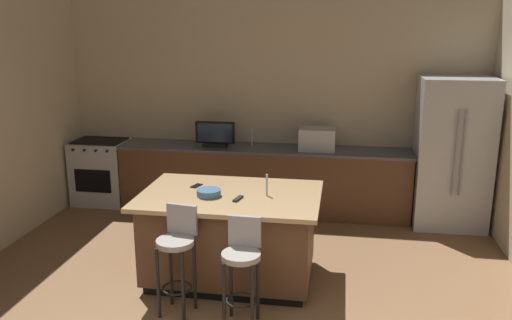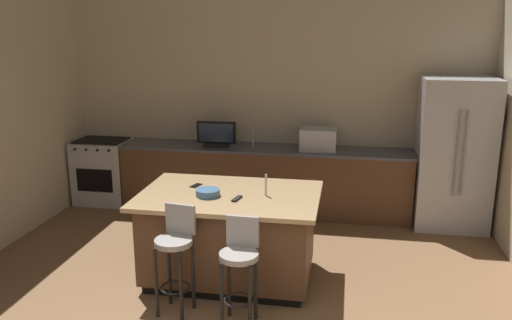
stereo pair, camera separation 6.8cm
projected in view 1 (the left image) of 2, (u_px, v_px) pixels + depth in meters
name	position (u px, v px, depth m)	size (l,w,h in m)	color
wall_back	(272.00, 103.00, 7.48)	(6.32, 0.12, 2.97)	beige
counter_back	(263.00, 180.00, 7.39)	(4.01, 0.62, 0.93)	brown
kitchen_island	(231.00, 235.00, 5.43)	(1.81, 1.22, 0.92)	black
refrigerator	(452.00, 153.00, 6.80)	(0.91, 0.80, 1.93)	#B7BABF
range_oven	(102.00, 172.00, 7.76)	(0.77, 0.63, 0.95)	#B7BABF
microwave	(317.00, 139.00, 7.12)	(0.48, 0.36, 0.29)	#B7BABF
tv_monitor	(215.00, 135.00, 7.28)	(0.55, 0.16, 0.35)	black
sink_faucet_back	(252.00, 137.00, 7.36)	(0.02, 0.02, 0.24)	#B2B2B7
sink_faucet_island	(267.00, 185.00, 5.23)	(0.02, 0.02, 0.22)	#B2B2B7
bar_stool_left	(177.00, 250.00, 4.75)	(0.34, 0.36, 1.00)	gray
bar_stool_right	(242.00, 263.00, 4.57)	(0.34, 0.34, 0.97)	gray
fruit_bowl	(209.00, 193.00, 5.23)	(0.24, 0.24, 0.07)	#3F668C
cell_phone	(196.00, 186.00, 5.56)	(0.07, 0.15, 0.01)	black
tv_remote	(238.00, 199.00, 5.13)	(0.04, 0.17, 0.02)	black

